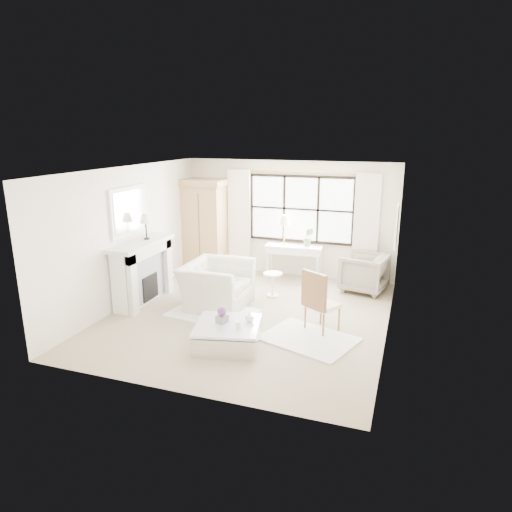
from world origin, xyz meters
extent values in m
plane|color=tan|center=(0.00, 0.00, 0.00)|extent=(5.50, 5.50, 0.00)
plane|color=white|center=(0.00, 0.00, 2.70)|extent=(5.50, 5.50, 0.00)
plane|color=silver|center=(0.00, 2.75, 1.35)|extent=(5.00, 0.00, 5.00)
plane|color=silver|center=(0.00, -2.75, 1.35)|extent=(5.00, 0.00, 5.00)
plane|color=white|center=(-2.50, 0.00, 1.35)|extent=(0.00, 5.50, 5.50)
plane|color=beige|center=(2.50, 0.00, 1.35)|extent=(0.00, 5.50, 5.50)
cube|color=white|center=(0.30, 2.73, 1.60)|extent=(2.40, 0.02, 1.50)
cylinder|color=gold|center=(0.30, 2.67, 2.47)|extent=(3.30, 0.04, 0.04)
cube|color=white|center=(-1.20, 2.65, 1.24)|extent=(0.55, 0.10, 2.47)
cube|color=beige|center=(1.80, 2.65, 1.24)|extent=(0.55, 0.10, 2.47)
cube|color=silver|center=(-2.29, 0.00, 0.59)|extent=(0.34, 1.50, 1.18)
cube|color=silver|center=(-2.12, 0.00, 0.53)|extent=(0.03, 1.22, 0.97)
cube|color=black|center=(-2.11, 0.00, 0.32)|extent=(0.06, 0.52, 0.50)
cube|color=silver|center=(-2.25, 0.00, 1.22)|extent=(0.58, 1.66, 0.08)
cube|color=white|center=(-2.47, 0.00, 1.84)|extent=(0.05, 1.15, 0.95)
cube|color=silver|center=(-2.44, 0.00, 1.84)|extent=(0.02, 1.00, 0.80)
cube|color=white|center=(2.47, 1.70, 1.55)|extent=(0.04, 0.62, 0.82)
cube|color=beige|center=(2.45, 1.70, 1.55)|extent=(0.01, 0.52, 0.72)
cylinder|color=black|center=(-2.22, 0.17, 1.27)|extent=(0.12, 0.12, 0.03)
cylinder|color=black|center=(-2.22, 0.17, 1.44)|extent=(0.03, 0.03, 0.30)
cone|color=beige|center=(-2.22, 0.17, 1.68)|extent=(0.22, 0.22, 0.18)
cube|color=tan|center=(-2.01, 2.39, 1.05)|extent=(1.03, 0.66, 2.10)
cube|color=tan|center=(-2.01, 2.39, 2.17)|extent=(1.16, 0.77, 0.14)
cube|color=white|center=(0.23, 2.45, 0.68)|extent=(1.26, 0.47, 0.14)
cube|color=white|center=(0.23, 2.45, 0.77)|extent=(1.32, 0.52, 0.06)
cylinder|color=gold|center=(-0.02, 2.45, 0.82)|extent=(0.14, 0.14, 0.03)
cylinder|color=gold|center=(-0.02, 2.45, 1.06)|extent=(0.02, 0.02, 0.46)
cone|color=#FBEDCD|center=(-0.02, 2.45, 1.38)|extent=(0.28, 0.28, 0.22)
imported|color=#5E774F|center=(0.55, 2.46, 1.02)|extent=(0.24, 0.20, 0.44)
cylinder|color=white|center=(0.12, 1.15, 0.01)|extent=(0.26, 0.26, 0.03)
cylinder|color=white|center=(0.12, 1.15, 0.25)|extent=(0.06, 0.06, 0.44)
cylinder|color=white|center=(0.12, 1.15, 0.49)|extent=(0.40, 0.40, 0.03)
cube|color=white|center=(-0.67, -0.14, 0.01)|extent=(1.69, 1.31, 0.03)
cube|color=white|center=(1.29, -0.62, 0.01)|extent=(1.73, 1.50, 0.03)
imported|color=beige|center=(-0.77, 0.28, 0.43)|extent=(1.17, 1.34, 0.87)
imported|color=gray|center=(1.87, 2.11, 0.41)|extent=(1.06, 1.04, 0.82)
cube|color=white|center=(1.42, -0.18, 0.46)|extent=(0.65, 0.64, 0.07)
cube|color=olive|center=(1.31, -0.38, 0.78)|extent=(0.44, 0.29, 0.60)
cube|color=silver|center=(0.12, -1.28, 0.16)|extent=(1.20, 1.20, 0.32)
cube|color=silver|center=(0.12, -1.28, 0.36)|extent=(1.20, 1.20, 0.04)
cube|color=slate|center=(0.01, -1.24, 0.44)|extent=(0.19, 0.19, 0.12)
sphere|color=#612F77|center=(0.01, -1.24, 0.57)|extent=(0.14, 0.14, 0.14)
cylinder|color=silver|center=(0.34, -1.39, 0.44)|extent=(0.09, 0.09, 0.12)
imported|color=silver|center=(0.41, -1.07, 0.46)|extent=(0.20, 0.20, 0.16)
camera|label=1|loc=(2.75, -7.46, 3.35)|focal=32.00mm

